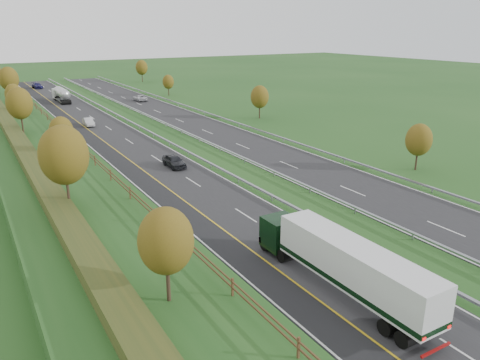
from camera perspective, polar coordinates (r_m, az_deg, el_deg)
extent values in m
plane|color=#1D4619|center=(75.84, -7.56, 4.68)|extent=(400.00, 400.00, 0.00)
cube|color=black|center=(77.85, -14.46, 4.63)|extent=(10.50, 200.00, 0.04)
cube|color=black|center=(83.76, -3.56, 6.10)|extent=(10.50, 200.00, 0.04)
cube|color=black|center=(76.94, -17.13, 4.24)|extent=(3.00, 200.00, 0.04)
cube|color=silver|center=(76.65, -18.07, 4.12)|extent=(0.15, 200.00, 0.01)
cube|color=gold|center=(77.27, -16.05, 4.42)|extent=(0.15, 200.00, 0.01)
cube|color=silver|center=(79.33, -10.96, 5.14)|extent=(0.15, 200.00, 0.01)
cube|color=silver|center=(81.64, -6.73, 5.72)|extent=(0.15, 200.00, 0.01)
cube|color=silver|center=(86.11, -0.55, 6.49)|extent=(0.15, 200.00, 0.01)
cube|color=silver|center=(30.49, 26.29, -18.89)|extent=(0.15, 4.00, 0.01)
cube|color=silver|center=(36.89, 10.58, -10.38)|extent=(0.15, 4.00, 0.01)
cube|color=silver|center=(46.60, 23.79, -5.44)|extent=(0.15, 4.00, 0.01)
cube|color=silver|center=(45.62, 0.70, -4.31)|extent=(0.15, 4.00, 0.01)
cube|color=silver|center=(53.77, 13.56, -1.28)|extent=(0.15, 4.00, 0.01)
cube|color=silver|center=(55.57, -5.74, -0.21)|extent=(0.15, 4.00, 0.01)
cube|color=silver|center=(62.44, 5.97, 1.86)|extent=(0.15, 4.00, 0.01)
cube|color=silver|center=(66.21, -10.16, 2.61)|extent=(0.15, 4.00, 0.01)
cube|color=silver|center=(72.07, 0.30, 4.17)|extent=(0.15, 4.00, 0.01)
cube|color=silver|center=(77.25, -13.35, 4.63)|extent=(0.15, 4.00, 0.01)
cube|color=silver|center=(82.33, -4.02, 5.90)|extent=(0.15, 4.00, 0.01)
cube|color=silver|center=(88.54, -15.75, 6.14)|extent=(0.15, 4.00, 0.01)
cube|color=silver|center=(93.00, -7.38, 7.22)|extent=(0.15, 4.00, 0.01)
cube|color=silver|center=(99.99, -17.61, 7.29)|extent=(0.15, 4.00, 0.01)
cube|color=silver|center=(103.97, -10.05, 8.25)|extent=(0.15, 4.00, 0.01)
cube|color=silver|center=(111.56, -19.09, 8.20)|extent=(0.15, 4.00, 0.01)
cube|color=silver|center=(115.14, -12.22, 9.06)|extent=(0.15, 4.00, 0.01)
cube|color=silver|center=(123.22, -20.30, 8.93)|extent=(0.15, 4.00, 0.01)
cube|color=silver|center=(126.46, -14.02, 9.72)|extent=(0.15, 4.00, 0.01)
cube|color=silver|center=(134.93, -21.31, 9.53)|extent=(0.15, 4.00, 0.01)
cube|color=silver|center=(137.90, -15.52, 10.27)|extent=(0.15, 4.00, 0.01)
cube|color=silver|center=(146.69, -22.15, 10.04)|extent=(0.15, 4.00, 0.01)
cube|color=silver|center=(149.43, -16.79, 10.72)|extent=(0.15, 4.00, 0.01)
cube|color=silver|center=(158.48, -22.87, 10.47)|extent=(0.15, 4.00, 0.01)
cube|color=silver|center=(161.02, -17.89, 11.11)|extent=(0.15, 4.00, 0.01)
cube|color=silver|center=(170.31, -23.50, 10.84)|extent=(0.15, 4.00, 0.01)
cube|color=silver|center=(172.67, -18.84, 11.44)|extent=(0.15, 4.00, 0.01)
cube|color=#1D4619|center=(75.22, -24.03, 3.92)|extent=(12.00, 200.00, 2.00)
cube|color=#2D3B18|center=(74.72, -25.69, 4.84)|extent=(2.20, 180.00, 1.10)
cube|color=#422B19|center=(75.49, -20.80, 5.58)|extent=(0.08, 184.00, 0.10)
cube|color=#422B19|center=(75.41, -20.84, 5.87)|extent=(0.08, 184.00, 0.10)
cube|color=#422B19|center=(24.39, 7.15, -19.62)|extent=(0.12, 0.12, 1.20)
cube|color=#422B19|center=(28.85, -0.92, -12.91)|extent=(0.12, 0.12, 1.20)
cube|color=#422B19|center=(33.97, -6.42, -7.95)|extent=(0.12, 0.12, 1.20)
cube|color=#422B19|center=(39.49, -10.35, -4.29)|extent=(0.12, 0.12, 1.20)
cube|color=#422B19|center=(45.28, -13.26, -1.53)|extent=(0.12, 0.12, 1.20)
cube|color=#422B19|center=(51.24, -15.50, 0.60)|extent=(0.12, 0.12, 1.20)
cube|color=#422B19|center=(57.31, -17.27, 2.28)|extent=(0.12, 0.12, 1.20)
cube|color=#422B19|center=(63.47, -18.71, 3.64)|extent=(0.12, 0.12, 1.20)
cube|color=#422B19|center=(69.70, -19.89, 4.75)|extent=(0.12, 0.12, 1.20)
cube|color=#422B19|center=(75.96, -20.88, 5.68)|extent=(0.12, 0.12, 1.20)
cube|color=#422B19|center=(82.27, -21.72, 6.46)|extent=(0.12, 0.12, 1.20)
cube|color=#422B19|center=(88.60, -22.44, 7.14)|extent=(0.12, 0.12, 1.20)
cube|color=#422B19|center=(94.96, -23.07, 7.72)|extent=(0.12, 0.12, 1.20)
cube|color=#422B19|center=(101.33, -23.62, 8.23)|extent=(0.12, 0.12, 1.20)
cube|color=#422B19|center=(107.72, -24.11, 8.67)|extent=(0.12, 0.12, 1.20)
cube|color=#422B19|center=(114.12, -24.54, 9.07)|extent=(0.12, 0.12, 1.20)
cube|color=#422B19|center=(120.53, -24.93, 9.42)|extent=(0.12, 0.12, 1.20)
cube|color=#422B19|center=(126.95, -25.28, 9.74)|extent=(0.12, 0.12, 1.20)
cube|color=#422B19|center=(133.38, -25.59, 10.03)|extent=(0.12, 0.12, 1.20)
cube|color=#422B19|center=(139.82, -25.88, 10.29)|extent=(0.12, 0.12, 1.20)
cube|color=#422B19|center=(146.26, -26.14, 10.52)|extent=(0.12, 0.12, 1.20)
cube|color=#422B19|center=(152.70, -26.38, 10.74)|extent=(0.12, 0.12, 1.20)
cube|color=#422B19|center=(159.15, -26.61, 10.94)|extent=(0.12, 0.12, 1.20)
cube|color=#422B19|center=(165.61, -26.81, 11.12)|extent=(0.12, 0.12, 1.20)
cube|color=gray|center=(79.42, -10.54, 5.61)|extent=(0.32, 200.00, 0.18)
cube|color=gray|center=(35.80, 23.70, -12.26)|extent=(0.10, 0.14, 0.56)
cube|color=gray|center=(39.60, 15.54, -8.31)|extent=(0.10, 0.14, 0.56)
cube|color=gray|center=(44.19, 9.06, -4.99)|extent=(0.10, 0.14, 0.56)
cube|color=gray|center=(49.35, 3.91, -2.28)|extent=(0.10, 0.14, 0.56)
cube|color=gray|center=(54.92, -0.21, -0.09)|extent=(0.10, 0.14, 0.56)
cube|color=gray|center=(60.79, -3.55, 1.69)|extent=(0.10, 0.14, 0.56)
cube|color=gray|center=(66.87, -6.31, 3.15)|extent=(0.10, 0.14, 0.56)
cube|color=gray|center=(73.12, -8.60, 4.36)|extent=(0.10, 0.14, 0.56)
cube|color=gray|center=(79.50, -10.53, 5.37)|extent=(0.10, 0.14, 0.56)
cube|color=gray|center=(85.97, -12.18, 6.22)|extent=(0.10, 0.14, 0.56)
cube|color=gray|center=(92.52, -13.60, 6.95)|extent=(0.10, 0.14, 0.56)
cube|color=gray|center=(99.13, -14.84, 7.58)|extent=(0.10, 0.14, 0.56)
cube|color=gray|center=(105.79, -15.92, 8.13)|extent=(0.10, 0.14, 0.56)
cube|color=gray|center=(112.49, -16.88, 8.61)|extent=(0.10, 0.14, 0.56)
cube|color=gray|center=(119.22, -17.73, 9.03)|extent=(0.10, 0.14, 0.56)
cube|color=gray|center=(125.99, -18.49, 9.41)|extent=(0.10, 0.14, 0.56)
cube|color=gray|center=(132.78, -19.18, 9.74)|extent=(0.10, 0.14, 0.56)
cube|color=gray|center=(139.59, -19.80, 10.05)|extent=(0.10, 0.14, 0.56)
cube|color=gray|center=(146.42, -20.36, 10.32)|extent=(0.10, 0.14, 0.56)
cube|color=gray|center=(153.26, -20.88, 10.57)|extent=(0.10, 0.14, 0.56)
cube|color=gray|center=(160.12, -21.35, 10.79)|extent=(0.10, 0.14, 0.56)
cube|color=gray|center=(166.98, -21.78, 11.00)|extent=(0.10, 0.14, 0.56)
cube|color=gray|center=(173.86, -22.18, 11.19)|extent=(0.10, 0.14, 0.56)
cube|color=gray|center=(81.26, -7.16, 6.05)|extent=(0.32, 200.00, 0.18)
cube|color=gray|center=(43.17, 20.31, -6.53)|extent=(0.10, 0.14, 0.56)
cube|color=gray|center=(47.42, 13.84, -3.66)|extent=(0.10, 0.14, 0.56)
cube|color=gray|center=(52.26, 8.53, -1.26)|extent=(0.10, 0.14, 0.56)
cube|color=gray|center=(57.55, 4.17, 0.73)|extent=(0.10, 0.14, 0.56)
cube|color=gray|center=(63.17, 0.56, 2.37)|extent=(0.10, 0.14, 0.56)
cube|color=gray|center=(69.05, -2.45, 3.73)|extent=(0.10, 0.14, 0.56)
cube|color=gray|center=(75.11, -4.99, 4.86)|extent=(0.10, 0.14, 0.56)
cube|color=gray|center=(81.33, -7.15, 5.82)|extent=(0.10, 0.14, 0.56)
cube|color=gray|center=(87.67, -9.01, 6.63)|extent=(0.10, 0.14, 0.56)
cube|color=gray|center=(94.10, -10.62, 7.33)|extent=(0.10, 0.14, 0.56)
cube|color=gray|center=(100.60, -12.03, 7.93)|extent=(0.10, 0.14, 0.56)
cube|color=gray|center=(107.17, -13.27, 8.46)|extent=(0.10, 0.14, 0.56)
cube|color=gray|center=(113.79, -14.37, 8.92)|extent=(0.10, 0.14, 0.56)
cube|color=gray|center=(120.46, -15.35, 9.33)|extent=(0.10, 0.14, 0.56)
cube|color=gray|center=(127.16, -16.23, 9.69)|extent=(0.10, 0.14, 0.56)
cube|color=gray|center=(133.89, -17.02, 10.01)|extent=(0.10, 0.14, 0.56)
cube|color=gray|center=(140.64, -17.74, 10.31)|extent=(0.10, 0.14, 0.56)
cube|color=gray|center=(147.42, -18.40, 10.57)|extent=(0.10, 0.14, 0.56)
cube|color=gray|center=(154.22, -18.99, 10.81)|extent=(0.10, 0.14, 0.56)
cube|color=gray|center=(161.04, -19.54, 11.03)|extent=(0.10, 0.14, 0.56)
cube|color=gray|center=(167.87, -20.04, 11.23)|extent=(0.10, 0.14, 0.56)
cube|color=gray|center=(174.71, -20.51, 11.41)|extent=(0.10, 0.14, 0.56)
cube|color=gray|center=(86.37, -0.12, 6.91)|extent=(0.32, 200.00, 0.18)
cube|color=gray|center=(55.72, 22.38, -1.24)|extent=(0.10, 0.14, 0.56)
cube|color=gray|center=(64.56, 12.61, 2.27)|extent=(0.10, 0.14, 0.56)
cube|color=gray|center=(74.99, 5.34, 4.83)|extent=(0.10, 0.14, 0.56)
cube|color=gray|center=(86.44, -0.12, 6.69)|extent=(0.10, 0.14, 0.56)
cube|color=gray|center=(98.55, -4.30, 8.07)|extent=(0.10, 0.14, 0.56)
cube|color=gray|center=(111.10, -7.57, 9.11)|extent=(0.10, 0.14, 0.56)
cube|color=gray|center=(123.96, -10.18, 9.92)|extent=(0.10, 0.14, 0.56)
cube|color=gray|center=(137.05, -12.30, 10.56)|extent=(0.10, 0.14, 0.56)
cube|color=gray|center=(150.30, -14.06, 11.07)|extent=(0.10, 0.14, 0.56)
cube|color=gray|center=(163.67, -15.54, 11.50)|extent=(0.10, 0.14, 0.56)
cube|color=gray|center=(177.15, -16.80, 11.85)|extent=(0.10, 0.14, 0.56)
cylinder|color=#2D2116|center=(28.42, -8.75, -12.22)|extent=(0.24, 0.24, 2.43)
ellipsoid|color=#554212|center=(27.18, -9.02, -7.34)|extent=(3.24, 3.24, 4.05)
cylinder|color=#2D2116|center=(43.80, -20.20, -1.51)|extent=(0.24, 0.24, 3.15)
ellipsoid|color=#554212|center=(42.82, -20.70, 2.86)|extent=(4.20, 4.20, 5.25)
cylinder|color=#2D2116|center=(61.49, -20.71, 3.43)|extent=(0.24, 0.24, 2.16)
ellipsoid|color=#554212|center=(60.98, -20.96, 5.59)|extent=(2.88, 2.88, 3.60)
cylinder|color=#2D2116|center=(78.59, -25.00, 6.18)|extent=(0.24, 0.24, 2.88)
ellipsoid|color=#554212|center=(78.08, -25.31, 8.45)|extent=(3.84, 3.84, 4.80)
cylinder|color=#2D2116|center=(96.41, -25.65, 7.87)|extent=(0.24, 0.24, 2.34)
ellipsoid|color=#554212|center=(96.06, -25.86, 9.37)|extent=(3.12, 3.12, 3.90)
cylinder|color=#2D2116|center=(114.22, -26.13, 9.34)|extent=(0.24, 0.24, 3.06)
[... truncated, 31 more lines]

